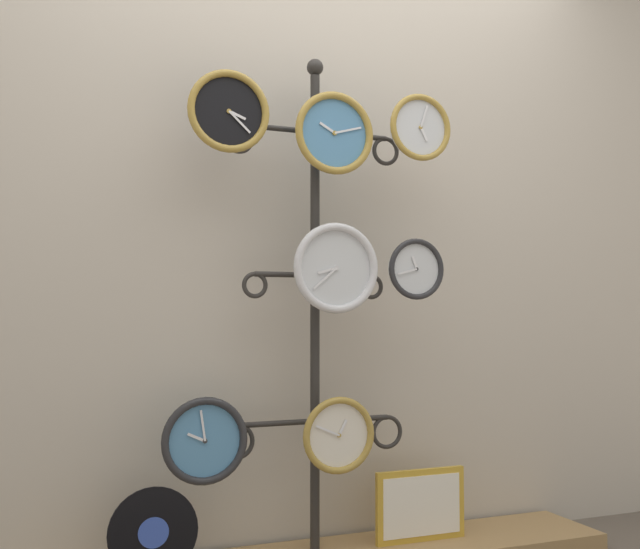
{
  "coord_description": "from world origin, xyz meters",
  "views": [
    {
      "loc": [
        -0.98,
        -2.12,
        0.9
      ],
      "look_at": [
        0.0,
        0.36,
        1.04
      ],
      "focal_mm": 42.0,
      "sensor_mm": 36.0,
      "label": 1
    }
  ],
  "objects_px": {
    "clock_top_left": "(229,112)",
    "clock_middle_right": "(416,269)",
    "picture_frame": "(421,505)",
    "clock_top_right": "(420,128)",
    "clock_bottom_left": "(205,441)",
    "clock_bottom_center": "(338,435)",
    "display_stand": "(315,394)",
    "clock_top_center": "(334,133)",
    "clock_middle_center": "(336,268)",
    "vinyl_record": "(153,532)"
  },
  "relations": [
    {
      "from": "clock_top_right",
      "to": "clock_bottom_left",
      "type": "relative_size",
      "value": 0.88
    },
    {
      "from": "clock_top_center",
      "to": "clock_middle_right",
      "type": "xyz_separation_m",
      "value": [
        0.32,
        -0.02,
        -0.48
      ]
    },
    {
      "from": "clock_top_left",
      "to": "clock_top_right",
      "type": "relative_size",
      "value": 1.13
    },
    {
      "from": "clock_top_center",
      "to": "clock_top_right",
      "type": "height_order",
      "value": "clock_top_right"
    },
    {
      "from": "clock_top_left",
      "to": "clock_top_center",
      "type": "relative_size",
      "value": 0.95
    },
    {
      "from": "clock_top_center",
      "to": "clock_top_right",
      "type": "distance_m",
      "value": 0.35
    },
    {
      "from": "clock_top_left",
      "to": "clock_bottom_center",
      "type": "relative_size",
      "value": 1.07
    },
    {
      "from": "clock_middle_center",
      "to": "picture_frame",
      "type": "xyz_separation_m",
      "value": [
        0.36,
        0.05,
        -0.87
      ]
    },
    {
      "from": "clock_middle_right",
      "to": "display_stand",
      "type": "bearing_deg",
      "value": 162.69
    },
    {
      "from": "vinyl_record",
      "to": "clock_middle_center",
      "type": "bearing_deg",
      "value": -1.76
    },
    {
      "from": "clock_top_left",
      "to": "clock_bottom_center",
      "type": "xyz_separation_m",
      "value": [
        0.39,
        -0.02,
        -1.1
      ]
    },
    {
      "from": "clock_bottom_center",
      "to": "display_stand",
      "type": "bearing_deg",
      "value": 110.22
    },
    {
      "from": "clock_top_right",
      "to": "vinyl_record",
      "type": "relative_size",
      "value": 0.88
    },
    {
      "from": "display_stand",
      "to": "clock_middle_right",
      "type": "xyz_separation_m",
      "value": [
        0.35,
        -0.11,
        0.45
      ]
    },
    {
      "from": "clock_middle_center",
      "to": "picture_frame",
      "type": "bearing_deg",
      "value": 7.75
    },
    {
      "from": "clock_top_left",
      "to": "clock_bottom_center",
      "type": "distance_m",
      "value": 1.17
    },
    {
      "from": "display_stand",
      "to": "clock_top_right",
      "type": "bearing_deg",
      "value": -14.67
    },
    {
      "from": "clock_top_left",
      "to": "clock_bottom_center",
      "type": "bearing_deg",
      "value": -3.44
    },
    {
      "from": "clock_middle_center",
      "to": "picture_frame",
      "type": "distance_m",
      "value": 0.94
    },
    {
      "from": "clock_bottom_center",
      "to": "clock_top_right",
      "type": "bearing_deg",
      "value": 2.65
    },
    {
      "from": "clock_top_right",
      "to": "picture_frame",
      "type": "xyz_separation_m",
      "value": [
        0.01,
        0.04,
        -1.4
      ]
    },
    {
      "from": "vinyl_record",
      "to": "clock_top_right",
      "type": "bearing_deg",
      "value": -0.45
    },
    {
      "from": "clock_middle_right",
      "to": "clock_bottom_center",
      "type": "xyz_separation_m",
      "value": [
        -0.31,
        -0.01,
        -0.58
      ]
    },
    {
      "from": "clock_top_left",
      "to": "clock_middle_right",
      "type": "xyz_separation_m",
      "value": [
        0.7,
        -0.02,
        -0.52
      ]
    },
    {
      "from": "clock_middle_center",
      "to": "vinyl_record",
      "type": "relative_size",
      "value": 1.11
    },
    {
      "from": "clock_top_right",
      "to": "clock_top_center",
      "type": "bearing_deg",
      "value": 178.45
    },
    {
      "from": "clock_middle_center",
      "to": "clock_bottom_center",
      "type": "xyz_separation_m",
      "value": [
        0.01,
        -0.0,
        -0.58
      ]
    },
    {
      "from": "clock_middle_center",
      "to": "display_stand",
      "type": "bearing_deg",
      "value": 107.62
    },
    {
      "from": "clock_top_center",
      "to": "picture_frame",
      "type": "height_order",
      "value": "clock_top_center"
    },
    {
      "from": "clock_middle_right",
      "to": "clock_bottom_left",
      "type": "distance_m",
      "value": 0.97
    },
    {
      "from": "clock_top_right",
      "to": "clock_bottom_left",
      "type": "height_order",
      "value": "clock_top_right"
    },
    {
      "from": "display_stand",
      "to": "clock_top_right",
      "type": "distance_m",
      "value": 1.06
    },
    {
      "from": "clock_top_left",
      "to": "clock_middle_right",
      "type": "bearing_deg",
      "value": -1.5
    },
    {
      "from": "display_stand",
      "to": "clock_bottom_left",
      "type": "distance_m",
      "value": 0.45
    },
    {
      "from": "clock_top_center",
      "to": "clock_middle_center",
      "type": "bearing_deg",
      "value": -97.91
    },
    {
      "from": "clock_bottom_center",
      "to": "clock_middle_right",
      "type": "bearing_deg",
      "value": 0.94
    },
    {
      "from": "clock_top_center",
      "to": "clock_middle_center",
      "type": "xyz_separation_m",
      "value": [
        -0.0,
        -0.02,
        -0.48
      ]
    },
    {
      "from": "picture_frame",
      "to": "clock_top_left",
      "type": "bearing_deg",
      "value": -177.73
    },
    {
      "from": "clock_top_right",
      "to": "clock_middle_right",
      "type": "height_order",
      "value": "clock_top_right"
    },
    {
      "from": "clock_top_center",
      "to": "clock_middle_right",
      "type": "height_order",
      "value": "clock_top_center"
    },
    {
      "from": "display_stand",
      "to": "vinyl_record",
      "type": "relative_size",
      "value": 6.39
    },
    {
      "from": "clock_top_left",
      "to": "display_stand",
      "type": "bearing_deg",
      "value": 14.73
    },
    {
      "from": "clock_top_center",
      "to": "clock_middle_right",
      "type": "bearing_deg",
      "value": -3.6
    },
    {
      "from": "clock_middle_right",
      "to": "clock_bottom_center",
      "type": "height_order",
      "value": "clock_middle_right"
    },
    {
      "from": "picture_frame",
      "to": "clock_top_center",
      "type": "bearing_deg",
      "value": -175.49
    },
    {
      "from": "clock_top_left",
      "to": "vinyl_record",
      "type": "xyz_separation_m",
      "value": [
        -0.24,
        -0.0,
        -1.38
      ]
    },
    {
      "from": "clock_bottom_left",
      "to": "vinyl_record",
      "type": "xyz_separation_m",
      "value": [
        -0.16,
        -0.01,
        -0.28
      ]
    },
    {
      "from": "clock_middle_center",
      "to": "picture_frame",
      "type": "height_order",
      "value": "clock_middle_center"
    },
    {
      "from": "clock_middle_right",
      "to": "picture_frame",
      "type": "relative_size",
      "value": 0.62
    },
    {
      "from": "display_stand",
      "to": "clock_top_center",
      "type": "bearing_deg",
      "value": -67.09
    }
  ]
}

